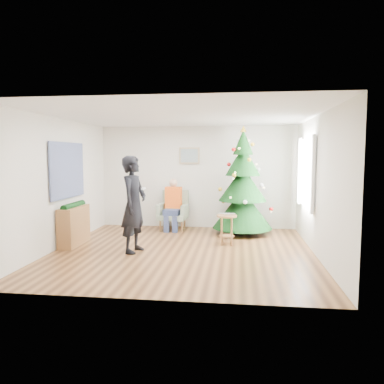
# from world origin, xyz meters

# --- Properties ---
(floor) EXTENTS (5.00, 5.00, 0.00)m
(floor) POSITION_xyz_m (0.00, 0.00, 0.00)
(floor) COLOR brown
(floor) RESTS_ON ground
(ceiling) EXTENTS (5.00, 5.00, 0.00)m
(ceiling) POSITION_xyz_m (0.00, 0.00, 2.60)
(ceiling) COLOR white
(ceiling) RESTS_ON wall_back
(wall_back) EXTENTS (5.00, 0.00, 5.00)m
(wall_back) POSITION_xyz_m (0.00, 2.50, 1.30)
(wall_back) COLOR silver
(wall_back) RESTS_ON floor
(wall_front) EXTENTS (5.00, 0.00, 5.00)m
(wall_front) POSITION_xyz_m (0.00, -2.50, 1.30)
(wall_front) COLOR silver
(wall_front) RESTS_ON floor
(wall_left) EXTENTS (0.00, 5.00, 5.00)m
(wall_left) POSITION_xyz_m (-2.50, 0.00, 1.30)
(wall_left) COLOR silver
(wall_left) RESTS_ON floor
(wall_right) EXTENTS (0.00, 5.00, 5.00)m
(wall_right) POSITION_xyz_m (2.50, 0.00, 1.30)
(wall_right) COLOR silver
(wall_right) RESTS_ON floor
(window_panel) EXTENTS (0.04, 1.30, 1.40)m
(window_panel) POSITION_xyz_m (2.47, 1.00, 1.50)
(window_panel) COLOR white
(window_panel) RESTS_ON wall_right
(curtains) EXTENTS (0.05, 1.75, 1.50)m
(curtains) POSITION_xyz_m (2.44, 1.00, 1.50)
(curtains) COLOR white
(curtains) RESTS_ON wall_right
(christmas_tree) EXTENTS (1.41, 1.41, 2.55)m
(christmas_tree) POSITION_xyz_m (1.16, 1.82, 1.15)
(christmas_tree) COLOR #3F2816
(christmas_tree) RESTS_ON floor
(stool) EXTENTS (0.42, 0.42, 0.62)m
(stool) POSITION_xyz_m (0.82, 0.65, 0.32)
(stool) COLOR brown
(stool) RESTS_ON floor
(laptop) EXTENTS (0.35, 0.23, 0.03)m
(laptop) POSITION_xyz_m (0.82, 0.65, 0.64)
(laptop) COLOR silver
(laptop) RESTS_ON stool
(armchair) EXTENTS (0.77, 0.71, 0.98)m
(armchair) POSITION_xyz_m (-0.55, 2.06, 0.36)
(armchair) COLOR gray
(armchair) RESTS_ON floor
(seated_person) EXTENTS (0.42, 0.59, 1.28)m
(seated_person) POSITION_xyz_m (-0.56, 2.01, 0.65)
(seated_person) COLOR navy
(seated_person) RESTS_ON armchair
(standing_man) EXTENTS (0.55, 0.74, 1.85)m
(standing_man) POSITION_xyz_m (-0.93, -0.17, 0.93)
(standing_man) COLOR black
(standing_man) RESTS_ON floor
(game_controller) EXTENTS (0.06, 0.13, 0.04)m
(game_controller) POSITION_xyz_m (-0.73, -0.20, 1.23)
(game_controller) COLOR white
(game_controller) RESTS_ON standing_man
(console) EXTENTS (0.32, 1.00, 0.80)m
(console) POSITION_xyz_m (-2.33, 0.24, 0.40)
(console) COLOR brown
(console) RESTS_ON floor
(garland) EXTENTS (0.14, 0.90, 0.14)m
(garland) POSITION_xyz_m (-2.33, 0.24, 0.82)
(garland) COLOR black
(garland) RESTS_ON console
(tapestry) EXTENTS (0.03, 1.50, 1.15)m
(tapestry) POSITION_xyz_m (-2.46, 0.30, 1.55)
(tapestry) COLOR black
(tapestry) RESTS_ON wall_left
(framed_picture) EXTENTS (0.52, 0.05, 0.42)m
(framed_picture) POSITION_xyz_m (-0.20, 2.46, 1.85)
(framed_picture) COLOR tan
(framed_picture) RESTS_ON wall_back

